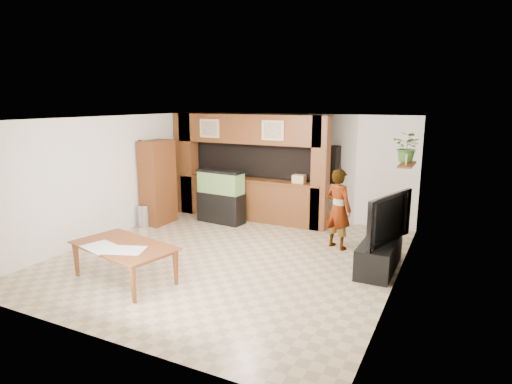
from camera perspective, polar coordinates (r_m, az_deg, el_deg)
The scene contains 21 objects.
floor at distance 8.29m, azimuth -3.34°, elevation -8.53°, with size 6.50×6.50×0.00m, color tan.
ceiling at distance 7.76m, azimuth -3.58°, elevation 9.74°, with size 6.50×6.50×0.00m, color white.
wall_back at distance 10.82m, azimuth 5.09°, elevation 3.45°, with size 6.00×6.00×0.00m, color silver.
wall_left at distance 9.74m, azimuth -19.00°, elevation 1.88°, with size 6.50×6.50×0.00m, color silver.
wall_right at distance 6.98m, azimuth 18.51°, elevation -1.93°, with size 6.50×6.50×0.00m, color silver.
partition at distance 10.65m, azimuth -0.89°, elevation 3.42°, with size 4.20×0.99×2.60m.
wall_clock at distance 10.36m, azimuth -15.18°, elevation 6.04°, with size 0.05×0.25×0.25m.
wall_shelf at distance 8.83m, azimuth 19.50°, elevation 3.48°, with size 0.25×0.90×0.04m, color brown.
pantry_cabinet at distance 10.50m, azimuth -12.96°, elevation 1.27°, with size 0.50×0.82×2.01m, color brown.
trash_can at distance 10.39m, azimuth -14.69°, elevation -3.11°, with size 0.29×0.29×0.53m, color #B2B2B7.
aquarium at distance 10.39m, azimuth -4.70°, elevation -0.65°, with size 1.17×0.44×1.30m.
tv_stand at distance 7.92m, azimuth 16.12°, elevation -8.01°, with size 0.57×1.55×0.52m, color black.
television at distance 7.72m, azimuth 16.42°, elevation -3.24°, with size 1.48×0.19×0.85m, color black.
photo_frame at distance 8.64m, azimuth 19.41°, elevation 4.10°, with size 0.03×0.15×0.20m, color tan.
potted_plant at distance 8.98m, azimuth 19.60°, elevation 5.67°, with size 0.54×0.47×0.60m, color #386729.
person at distance 8.65m, azimuth 10.92°, elevation -2.22°, with size 0.59×0.39×1.62m, color tan.
microphone at distance 8.32m, azimuth 11.19°, elevation 3.19°, with size 0.03×0.03×0.14m, color black.
dining_table at distance 7.41m, azimuth -17.32°, elevation -9.06°, with size 1.76×0.98×0.62m, color brown.
newspaper_a at distance 7.31m, azimuth -19.91°, elevation -6.92°, with size 0.61×0.44×0.01m, color silver.
newspaper_b at distance 7.06m, azimuth -16.96°, elevation -7.41°, with size 0.57×0.41×0.01m, color silver.
counter_box at distance 9.96m, azimuth 5.77°, elevation 1.73°, with size 0.29×0.19×0.19m, color tan.
Camera 1 is at (3.85, -6.74, 2.91)m, focal length 30.00 mm.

